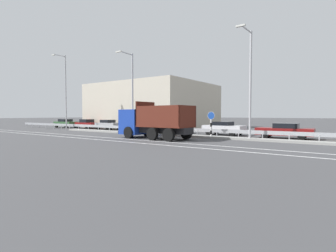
# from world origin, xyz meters

# --- Properties ---
(ground_plane) EXTENTS (320.00, 320.00, 0.00)m
(ground_plane) POSITION_xyz_m (0.00, 0.00, 0.00)
(ground_plane) COLOR #424244
(lane_strip_0) EXTENTS (64.28, 0.16, 0.01)m
(lane_strip_0) POSITION_xyz_m (-0.78, -3.55, 0.00)
(lane_strip_0) COLOR silver
(lane_strip_0) RESTS_ON ground_plane
(lane_strip_1) EXTENTS (64.28, 0.16, 0.01)m
(lane_strip_1) POSITION_xyz_m (-0.78, -5.29, 0.00)
(lane_strip_1) COLOR silver
(lane_strip_1) RESTS_ON ground_plane
(median_island) EXTENTS (35.35, 1.10, 0.18)m
(median_island) POSITION_xyz_m (0.00, 1.59, 0.09)
(median_island) COLOR gray
(median_island) RESTS_ON ground_plane
(median_guardrail) EXTENTS (64.28, 0.09, 0.78)m
(median_guardrail) POSITION_xyz_m (-0.00, 2.44, 0.57)
(median_guardrail) COLOR #9EA0A5
(median_guardrail) RESTS_ON ground_plane
(dump_truck) EXTENTS (7.12, 3.04, 3.26)m
(dump_truck) POSITION_xyz_m (-1.76, -1.70, 1.29)
(dump_truck) COLOR #19389E
(dump_truck) RESTS_ON ground_plane
(median_road_sign) EXTENTS (0.70, 0.16, 2.37)m
(median_road_sign) POSITION_xyz_m (2.89, 1.59, 1.24)
(median_road_sign) COLOR white
(median_road_sign) RESTS_ON ground_plane
(street_lamp_0) EXTENTS (0.71, 1.88, 10.27)m
(street_lamp_0) POSITION_xyz_m (-19.31, 1.64, 5.59)
(street_lamp_0) COLOR #ADADB2
(street_lamp_0) RESTS_ON ground_plane
(street_lamp_1) EXTENTS (0.71, 2.39, 8.73)m
(street_lamp_1) POSITION_xyz_m (-6.43, 1.21, 4.87)
(street_lamp_1) COLOR #ADADB2
(street_lamp_1) RESTS_ON ground_plane
(street_lamp_2) EXTENTS (0.70, 2.55, 8.85)m
(street_lamp_2) POSITION_xyz_m (6.41, 1.32, 4.95)
(street_lamp_2) COLOR #ADADB2
(street_lamp_2) RESTS_ON ground_plane
(parked_car_0) EXTENTS (4.06, 2.05, 1.39)m
(parked_car_0) POSITION_xyz_m (-24.55, 5.14, 0.72)
(parked_car_0) COLOR #335B33
(parked_car_0) RESTS_ON ground_plane
(parked_car_1) EXTENTS (3.95, 1.85, 1.41)m
(parked_car_1) POSITION_xyz_m (-19.72, 5.59, 0.71)
(parked_car_1) COLOR maroon
(parked_car_1) RESTS_ON ground_plane
(parked_car_2) EXTENTS (3.85, 1.83, 1.38)m
(parked_car_2) POSITION_xyz_m (-14.80, 5.35, 0.72)
(parked_car_2) COLOR #A3A3A8
(parked_car_2) RESTS_ON ground_plane
(parked_car_3) EXTENTS (4.84, 2.01, 1.46)m
(parked_car_3) POSITION_xyz_m (-9.20, 5.10, 0.73)
(parked_car_3) COLOR black
(parked_car_3) RESTS_ON ground_plane
(parked_car_4) EXTENTS (4.63, 2.31, 1.51)m
(parked_car_4) POSITION_xyz_m (-3.81, 5.03, 0.76)
(parked_car_4) COLOR silver
(parked_car_4) RESTS_ON ground_plane
(parked_car_5) EXTENTS (4.34, 2.11, 1.39)m
(parked_car_5) POSITION_xyz_m (2.46, 5.45, 0.72)
(parked_car_5) COLOR silver
(parked_car_5) RESTS_ON ground_plane
(parked_car_6) EXTENTS (4.76, 1.93, 1.35)m
(parked_car_6) POSITION_xyz_m (8.40, 4.90, 0.70)
(parked_car_6) COLOR maroon
(parked_car_6) RESTS_ON ground_plane
(background_building_0) EXTENTS (17.29, 15.36, 7.00)m
(background_building_0) POSITION_xyz_m (-13.85, 14.48, 3.50)
(background_building_0) COLOR beige
(background_building_0) RESTS_ON ground_plane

